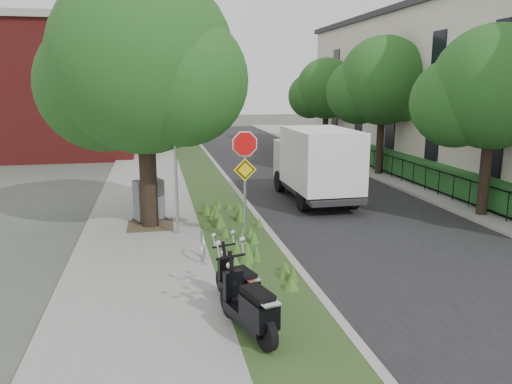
% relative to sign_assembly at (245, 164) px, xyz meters
% --- Properties ---
extents(ground, '(120.00, 120.00, 0.00)m').
position_rel_sign_assembly_xyz_m(ground, '(1.40, -0.58, -2.33)').
color(ground, '#4C5147').
rests_on(ground, ground).
extents(sidewalk_near, '(3.50, 60.00, 0.12)m').
position_rel_sign_assembly_xyz_m(sidewalk_near, '(-2.85, 9.42, -2.27)').
color(sidewalk_near, gray).
rests_on(sidewalk_near, ground).
extents(verge, '(2.00, 60.00, 0.12)m').
position_rel_sign_assembly_xyz_m(verge, '(-0.10, 9.42, -2.27)').
color(verge, '#2F471E').
rests_on(verge, ground).
extents(kerb_near, '(0.20, 60.00, 0.13)m').
position_rel_sign_assembly_xyz_m(kerb_near, '(0.90, 9.42, -2.26)').
color(kerb_near, '#9E9991').
rests_on(kerb_near, ground).
extents(road, '(7.00, 60.00, 0.01)m').
position_rel_sign_assembly_xyz_m(road, '(4.40, 9.42, -2.32)').
color(road, black).
rests_on(road, ground).
extents(kerb_far, '(0.20, 60.00, 0.13)m').
position_rel_sign_assembly_xyz_m(kerb_far, '(7.90, 9.42, -2.26)').
color(kerb_far, '#9E9991').
rests_on(kerb_far, ground).
extents(footpath_far, '(3.20, 60.00, 0.12)m').
position_rel_sign_assembly_xyz_m(footpath_far, '(9.60, 9.42, -2.27)').
color(footpath_far, gray).
rests_on(footpath_far, ground).
extents(street_tree_main, '(6.21, 5.54, 7.66)m').
position_rel_sign_assembly_xyz_m(street_tree_main, '(-2.68, 2.28, 2.48)').
color(street_tree_main, black).
rests_on(street_tree_main, ground).
extents(bare_post, '(0.08, 0.08, 4.00)m').
position_rel_sign_assembly_xyz_m(bare_post, '(-1.80, 1.22, -0.21)').
color(bare_post, '#A5A8AD').
rests_on(bare_post, ground).
extents(bike_hoop, '(0.06, 0.78, 0.77)m').
position_rel_sign_assembly_xyz_m(bike_hoop, '(-1.30, -1.18, -1.83)').
color(bike_hoop, '#A5A8AD').
rests_on(bike_hoop, ground).
extents(sign_assembly, '(0.94, 0.08, 3.22)m').
position_rel_sign_assembly_xyz_m(sign_assembly, '(0.00, 0.00, 0.00)').
color(sign_assembly, '#A5A8AD').
rests_on(sign_assembly, ground).
extents(fence_far, '(0.04, 24.00, 1.00)m').
position_rel_sign_assembly_xyz_m(fence_far, '(8.60, 9.42, -1.66)').
color(fence_far, black).
rests_on(fence_far, ground).
extents(hedge_far, '(1.00, 24.00, 1.10)m').
position_rel_sign_assembly_xyz_m(hedge_far, '(9.30, 9.42, -1.66)').
color(hedge_far, '#1B4C1C').
rests_on(hedge_far, footpath_far).
extents(terrace_houses, '(7.40, 26.40, 8.20)m').
position_rel_sign_assembly_xyz_m(terrace_houses, '(12.89, 9.42, 1.83)').
color(terrace_houses, beige).
rests_on(terrace_houses, ground).
extents(brick_building, '(9.40, 10.40, 8.30)m').
position_rel_sign_assembly_xyz_m(brick_building, '(-8.10, 21.42, 1.88)').
color(brick_building, maroon).
rests_on(brick_building, ground).
extents(far_tree_a, '(4.60, 4.10, 6.22)m').
position_rel_sign_assembly_xyz_m(far_tree_a, '(8.34, 1.46, 1.80)').
color(far_tree_a, black).
rests_on(far_tree_a, ground).
extents(far_tree_b, '(4.83, 4.31, 6.56)m').
position_rel_sign_assembly_xyz_m(far_tree_b, '(8.34, 9.46, 2.04)').
color(far_tree_b, black).
rests_on(far_tree_b, ground).
extents(far_tree_c, '(4.37, 3.89, 5.93)m').
position_rel_sign_assembly_xyz_m(far_tree_c, '(8.34, 17.46, 1.63)').
color(far_tree_c, black).
rests_on(far_tree_c, ground).
extents(scooter_near, '(0.69, 1.69, 0.83)m').
position_rel_sign_assembly_xyz_m(scooter_near, '(-0.84, -4.08, -1.81)').
color(scooter_near, black).
rests_on(scooter_near, ground).
extents(scooter_far, '(0.79, 1.93, 0.95)m').
position_rel_sign_assembly_xyz_m(scooter_far, '(-0.84, -5.29, -1.75)').
color(scooter_far, black).
rests_on(scooter_far, ground).
extents(box_truck, '(2.17, 5.32, 2.40)m').
position_rel_sign_assembly_xyz_m(box_truck, '(3.64, 4.84, -0.76)').
color(box_truck, '#262628').
rests_on(box_truck, ground).
extents(utility_cabinet, '(1.16, 0.99, 1.31)m').
position_rel_sign_assembly_xyz_m(utility_cabinet, '(-2.62, 2.92, -1.58)').
color(utility_cabinet, '#262628').
rests_on(utility_cabinet, ground).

